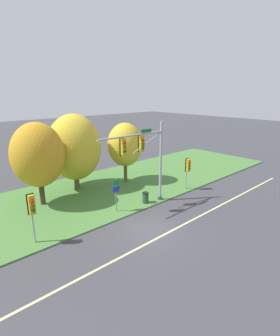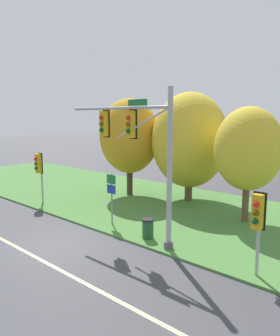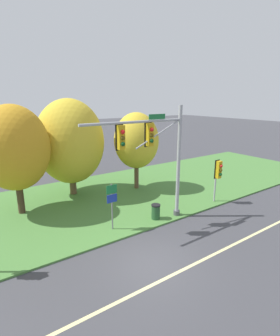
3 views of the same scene
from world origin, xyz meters
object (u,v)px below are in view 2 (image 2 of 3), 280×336
Objects in this scene: tree_behind_signpost at (248,149)px; trash_bin at (148,228)px; route_sign_post at (111,191)px; pedestrian_signal_further_along at (39,167)px; pedestrian_signal_near_kerb at (258,217)px; traffic_signal_mast at (139,144)px; tree_left_of_mast at (190,140)px; tree_nearest_road at (129,136)px.

tree_behind_signpost reaches higher than trash_bin.
route_sign_post is 0.43× the size of tree_behind_signpost.
pedestrian_signal_further_along is 9.54m from trash_bin.
route_sign_post is at bearing 175.18° from pedestrian_signal_near_kerb.
traffic_signal_mast is 6.32m from tree_behind_signpost.
pedestrian_signal_near_kerb reaches higher than route_sign_post.
traffic_signal_mast is at bearing -14.94° from route_sign_post.
route_sign_post is 0.37× the size of tree_left_of_mast.
pedestrian_signal_near_kerb is at bearing -62.80° from tree_behind_signpost.
tree_behind_signpost is 6.83m from trash_bin.
tree_left_of_mast is 8.39m from trash_bin.
tree_nearest_road reaches higher than pedestrian_signal_further_along.
traffic_signal_mast is 3.96m from trash_bin.
pedestrian_signal_near_kerb is 0.45× the size of tree_nearest_road.
traffic_signal_mast is 0.95× the size of tree_left_of_mast.
tree_behind_signpost is at bearing -1.43° from tree_nearest_road.
traffic_signal_mast is 7.33× the size of trash_bin.
tree_nearest_road is (-11.79, 5.99, 2.02)m from pedestrian_signal_near_kerb.
traffic_signal_mast is 0.99× the size of tree_nearest_road.
trash_bin is at bearing -112.64° from tree_behind_signpost.
pedestrian_signal_near_kerb is at bearing 0.01° from traffic_signal_mast.
tree_behind_signpost is at bearing 66.23° from traffic_signal_mast.
traffic_signal_mast reaches higher than route_sign_post.
traffic_signal_mast is at bearing -113.77° from tree_behind_signpost.
pedestrian_signal_near_kerb is 13.38m from tree_nearest_road.
pedestrian_signal_near_kerb is 14.58m from pedestrian_signal_further_along.
tree_behind_signpost is (4.78, -1.71, -0.14)m from tree_left_of_mast.
traffic_signal_mast is 5.92m from pedestrian_signal_near_kerb.
pedestrian_signal_further_along is 12.87m from tree_behind_signpost.
traffic_signal_mast is 2.07× the size of pedestrian_signal_further_along.
traffic_signal_mast is at bearing -73.35° from tree_left_of_mast.
tree_behind_signpost is (2.54, 5.77, -0.48)m from traffic_signal_mast.
tree_nearest_road is 9.45m from trash_bin.
pedestrian_signal_near_kerb is 10.92m from tree_left_of_mast.
tree_left_of_mast is at bearing 160.28° from tree_behind_signpost.
pedestrian_signal_further_along is at bearing -177.68° from route_sign_post.
tree_left_of_mast is (-2.24, 7.48, -0.35)m from traffic_signal_mast.
pedestrian_signal_further_along is 0.54× the size of tree_behind_signpost.
pedestrian_signal_further_along is (-9.07, 0.41, -2.00)m from traffic_signal_mast.
tree_nearest_road is 7.40× the size of trash_bin.
tree_left_of_mast reaches higher than trash_bin.
pedestrian_signal_near_kerb is 3.29× the size of trash_bin.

